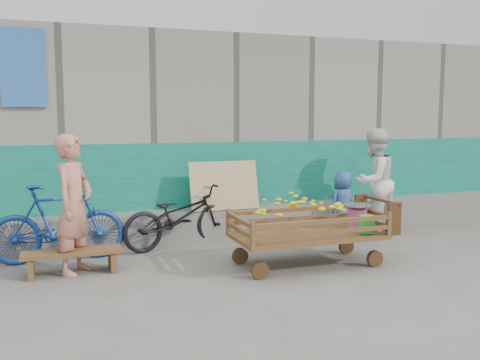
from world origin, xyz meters
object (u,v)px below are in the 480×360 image
object	(u,v)px
bicycle_dark	(179,216)
woman	(374,181)
bicycle_blue	(58,223)
child	(343,204)
vendor_man	(74,204)
banana_cart	(305,220)
bench	(72,257)

from	to	relation	value
bicycle_dark	woman	bearing A→B (deg)	-106.04
woman	bicycle_blue	world-z (taller)	woman
child	bicycle_dark	world-z (taller)	child
vendor_man	child	distance (m)	3.92
bicycle_dark	bicycle_blue	xyz separation A→B (m)	(-1.56, -0.20, 0.05)
banana_cart	woman	size ratio (longest dim) A/B	1.21
bench	woman	world-z (taller)	woman
vendor_man	bicycle_dark	size ratio (longest dim) A/B	0.97
vendor_man	bicycle_blue	xyz separation A→B (m)	(-0.17, 0.55, -0.31)
vendor_man	bench	bearing A→B (deg)	174.65
bicycle_blue	vendor_man	bearing A→B (deg)	-164.27
child	woman	bearing A→B (deg)	164.16
woman	bicycle_dark	world-z (taller)	woman
bench	vendor_man	xyz separation A→B (m)	(0.04, 0.05, 0.59)
banana_cart	child	world-z (taller)	child
woman	child	bearing A→B (deg)	-21.60
bench	child	world-z (taller)	child
banana_cart	bench	distance (m)	2.71
child	bicycle_dark	xyz separation A→B (m)	(-2.47, 0.10, -0.05)
bench	bicycle_blue	distance (m)	0.68
vendor_man	woman	bearing A→B (deg)	-49.53
banana_cart	vendor_man	world-z (taller)	vendor_man
banana_cart	bicycle_blue	bearing A→B (deg)	156.95
child	bicycle_blue	distance (m)	4.03
woman	bicycle_blue	distance (m)	4.57
woman	bicycle_dark	size ratio (longest dim) A/B	0.98
vendor_man	bicycle_dark	world-z (taller)	vendor_man
vendor_man	woman	world-z (taller)	woman
woman	bicycle_blue	size ratio (longest dim) A/B	1.00
bench	woman	size ratio (longest dim) A/B	0.69
banana_cart	bicycle_blue	distance (m)	3.01
woman	child	size ratio (longest dim) A/B	1.65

